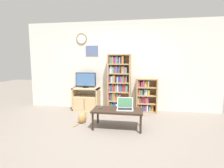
{
  "coord_description": "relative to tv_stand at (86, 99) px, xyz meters",
  "views": [
    {
      "loc": [
        0.62,
        -3.21,
        1.45
      ],
      "look_at": [
        -0.09,
        1.06,
        0.88
      ],
      "focal_mm": 28.0,
      "sensor_mm": 36.0,
      "label": 1
    }
  ],
  "objects": [
    {
      "name": "wall_back",
      "position": [
        0.96,
        0.28,
        0.98
      ],
      "size": [
        5.76,
        0.09,
        2.6
      ],
      "color": "silver",
      "rests_on": "ground_plane"
    },
    {
      "name": "tv_stand",
      "position": [
        0.0,
        0.0,
        0.0
      ],
      "size": [
        0.76,
        0.42,
        0.66
      ],
      "color": "tan",
      "rests_on": "ground_plane"
    },
    {
      "name": "ground_plane",
      "position": [
        0.97,
        -1.68,
        -0.33
      ],
      "size": [
        18.0,
        18.0,
        0.0
      ],
      "primitive_type": "plane",
      "color": "gray"
    },
    {
      "name": "coffee_table",
      "position": [
        1.11,
        -1.27,
        0.04
      ],
      "size": [
        1.07,
        0.52,
        0.41
      ],
      "color": "#332319",
      "rests_on": "ground_plane"
    },
    {
      "name": "cat",
      "position": [
        0.27,
        -1.1,
        -0.2
      ],
      "size": [
        0.25,
        0.43,
        0.28
      ],
      "rotation": [
        0.0,
        0.0,
        -0.61
      ],
      "color": "#B78447",
      "rests_on": "ground_plane"
    },
    {
      "name": "remote_near_laptop",
      "position": [
        0.74,
        -1.21,
        0.09
      ],
      "size": [
        0.06,
        0.16,
        0.02
      ],
      "rotation": [
        0.0,
        0.0,
        6.17
      ],
      "color": "#38383A",
      "rests_on": "coffee_table"
    },
    {
      "name": "bookshelf_short",
      "position": [
        1.74,
        0.1,
        0.13
      ],
      "size": [
        0.58,
        0.3,
        0.96
      ],
      "color": "tan",
      "rests_on": "ground_plane"
    },
    {
      "name": "laptop",
      "position": [
        1.27,
        -1.24,
        0.14
      ],
      "size": [
        0.37,
        0.3,
        0.25
      ],
      "rotation": [
        0.0,
        0.0,
        0.07
      ],
      "color": "silver",
      "rests_on": "coffee_table"
    },
    {
      "name": "television",
      "position": [
        -0.01,
        0.04,
        0.55
      ],
      "size": [
        0.6,
        0.18,
        0.45
      ],
      "color": "black",
      "rests_on": "tv_stand"
    },
    {
      "name": "bookshelf_tall",
      "position": [
        0.95,
        0.11,
        0.48
      ],
      "size": [
        0.66,
        0.27,
        1.64
      ],
      "color": "tan",
      "rests_on": "ground_plane"
    }
  ]
}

